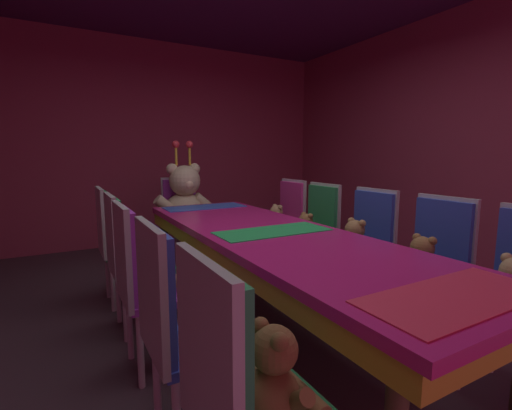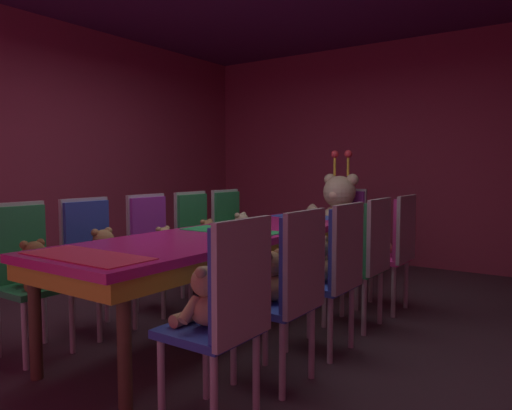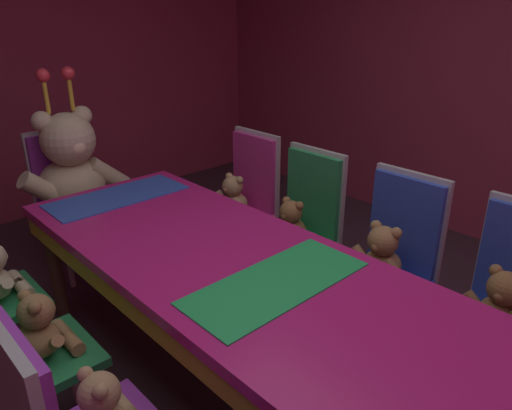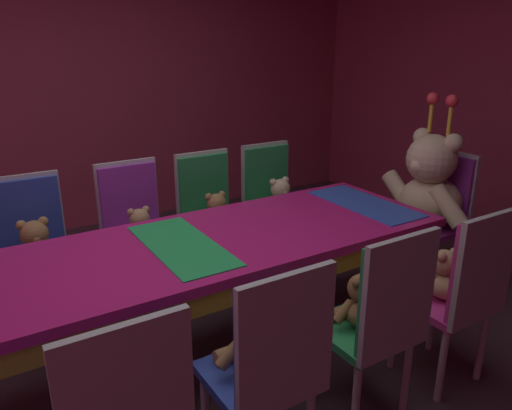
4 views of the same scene
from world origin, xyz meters
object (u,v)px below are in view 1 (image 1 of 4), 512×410
(teddy_left_3, at_px, (145,249))
(teddy_right_1, at_px, (421,261))
(chair_left_1, at_px, (172,314))
(throne_chair, at_px, (181,211))
(banquet_table, at_px, (273,244))
(teddy_left_2, at_px, (163,272))
(teddy_left_0, at_px, (275,376))
(chair_left_0, at_px, (232,387))
(chair_left_2, at_px, (138,272))
(king_teddy_bear, at_px, (186,199))
(teddy_right_2, at_px, (354,241))
(chair_right_3, at_px, (318,226))
(chair_left_4, at_px, (112,234))
(teddy_left_4, at_px, (130,233))
(chair_left_3, at_px, (124,249))
(teddy_right_3, at_px, (305,230))
(chair_right_1, at_px, (436,256))
(chair_right_2, at_px, (368,238))
(chair_right_4, at_px, (287,216))
(teddy_right_4, at_px, (276,219))

(teddy_left_3, bearing_deg, teddy_right_1, -38.80)
(chair_left_1, distance_m, throne_chair, 2.76)
(banquet_table, relative_size, teddy_left_2, 10.67)
(teddy_left_0, bearing_deg, chair_left_0, 180.00)
(chair_left_2, height_order, king_teddy_bear, king_teddy_bear)
(chair_left_0, bearing_deg, banquet_table, 53.71)
(teddy_right_2, relative_size, chair_right_3, 0.33)
(banquet_table, height_order, chair_left_4, chair_left_4)
(teddy_left_0, distance_m, teddy_left_4, 2.26)
(teddy_left_2, bearing_deg, chair_left_1, -101.67)
(chair_right_3, xyz_separation_m, king_teddy_bear, (-0.84, 1.28, 0.16))
(chair_left_4, height_order, throne_chair, same)
(teddy_left_2, distance_m, teddy_left_3, 0.55)
(throne_chair, bearing_deg, banquet_table, -0.00)
(chair_left_0, xyz_separation_m, teddy_left_0, (0.14, 0.00, -0.01))
(throne_chair, bearing_deg, king_teddy_bear, -0.00)
(chair_left_0, distance_m, teddy_left_0, 0.14)
(teddy_left_0, xyz_separation_m, chair_left_1, (-0.16, 0.55, 0.01))
(chair_left_0, distance_m, chair_left_4, 2.26)
(chair_left_3, distance_m, teddy_left_4, 0.56)
(chair_left_3, relative_size, teddy_right_3, 3.47)
(chair_left_2, bearing_deg, chair_left_1, -88.80)
(teddy_left_0, xyz_separation_m, teddy_left_4, (-0.03, 2.26, 0.00))
(chair_left_2, relative_size, chair_right_1, 1.00)
(chair_left_1, height_order, king_teddy_bear, king_teddy_bear)
(teddy_left_4, relative_size, throne_chair, 0.32)
(banquet_table, height_order, teddy_right_1, teddy_right_1)
(chair_right_2, relative_size, king_teddy_bear, 1.05)
(chair_left_4, height_order, chair_right_4, same)
(king_teddy_bear, bearing_deg, teddy_left_3, -29.23)
(teddy_left_0, relative_size, throne_chair, 0.32)
(banquet_table, bearing_deg, chair_left_2, 178.15)
(banquet_table, distance_m, teddy_left_4, 1.34)
(chair_right_4, bearing_deg, chair_right_3, 87.01)
(teddy_right_2, height_order, throne_chair, throne_chair)
(chair_left_1, bearing_deg, chair_right_2, 18.67)
(teddy_left_0, height_order, king_teddy_bear, king_teddy_bear)
(teddy_left_4, bearing_deg, teddy_left_0, -89.23)
(chair_left_2, height_order, teddy_right_2, chair_left_2)
(chair_left_2, bearing_deg, teddy_right_2, -1.50)
(chair_right_1, bearing_deg, teddy_right_3, -81.60)
(teddy_right_4, bearing_deg, chair_left_3, 19.09)
(teddy_right_2, xyz_separation_m, teddy_right_4, (0.01, 1.14, -0.01))
(teddy_left_2, xyz_separation_m, king_teddy_bear, (0.73, 1.83, 0.19))
(chair_left_1, height_order, chair_left_3, same)
(chair_left_1, distance_m, teddy_left_3, 1.18)
(teddy_left_3, relative_size, chair_right_2, 0.30)
(king_teddy_bear, bearing_deg, chair_right_1, 19.65)
(teddy_right_4, bearing_deg, chair_left_1, 47.29)
(teddy_left_4, xyz_separation_m, king_teddy_bear, (0.73, 0.74, 0.17))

